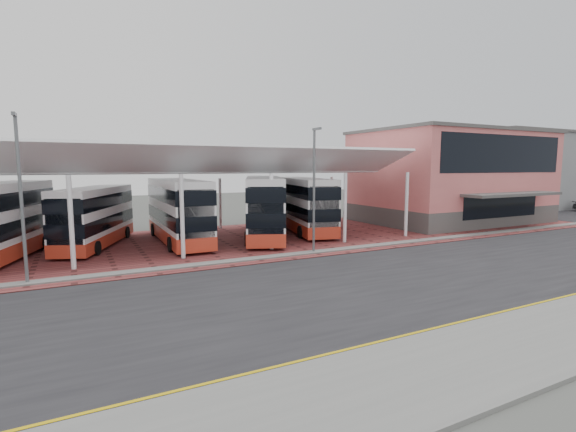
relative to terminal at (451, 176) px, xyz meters
name	(u,v)px	position (x,y,z in m)	size (l,w,h in m)	color
ground	(344,280)	(-23.00, -13.92, -4.66)	(140.00, 140.00, 0.00)	#434540
road	(356,285)	(-23.00, -14.92, -4.65)	(120.00, 14.00, 0.02)	black
forecourt	(270,237)	(-21.00, -0.92, -4.63)	(72.00, 16.00, 0.06)	brown
sidewalk	(511,347)	(-23.00, -22.92, -4.59)	(120.00, 4.00, 0.14)	slate
north_kerb	(287,255)	(-23.00, -7.72, -4.59)	(120.00, 0.80, 0.14)	slate
yellow_line_near	(458,327)	(-23.00, -20.92, -4.63)	(120.00, 0.12, 0.01)	gold
yellow_line_far	(451,324)	(-23.00, -20.62, -4.63)	(120.00, 0.12, 0.01)	gold
canopy	(163,165)	(-29.00, 0.01, 1.14)	(37.00, 11.63, 7.07)	white
terminal	(451,176)	(0.00, 0.00, 0.00)	(18.40, 14.40, 9.25)	#514E4C
warehouse	(514,170)	(25.00, 10.08, 0.50)	(30.50, 20.50, 10.25)	gray
lamp_west	(21,194)	(-37.00, -7.65, -0.30)	(0.16, 0.90, 8.07)	slate
lamp_east	(314,187)	(-21.00, -7.65, -0.30)	(0.16, 0.90, 8.07)	slate
bus_2	(95,217)	(-33.52, 1.30, -2.54)	(5.95, 10.20, 4.15)	white
bus_3	(178,211)	(-27.97, 0.33, -2.29)	(2.96, 11.29, 4.64)	white
bus_4	(264,208)	(-21.46, -0.70, -2.23)	(6.90, 11.68, 4.76)	white
bus_5	(304,205)	(-17.12, 0.59, -2.31)	(5.07, 11.48, 4.61)	white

